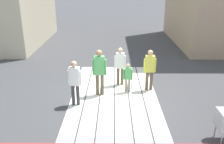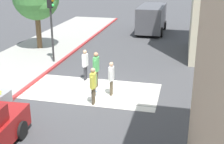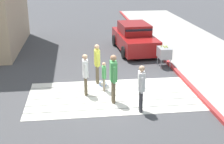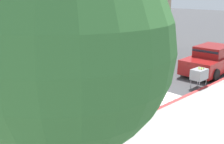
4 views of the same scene
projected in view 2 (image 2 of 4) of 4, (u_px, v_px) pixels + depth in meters
The scene contains 11 objects.
ground_plane at pixel (92, 91), 14.97m from camera, with size 120.00×120.00×0.00m, color #424244.
crosswalk_stripes at pixel (92, 91), 14.97m from camera, with size 6.40×3.25×0.01m.
curb_painted at pixel (31, 84), 15.66m from camera, with size 0.16×40.00×0.13m, color #BC3333.
van_down_street at pixel (152, 18), 27.21m from camera, with size 2.41×5.23×2.35m.
traffic_light_corner at pixel (51, 14), 18.09m from camera, with size 0.39×0.28×4.24m.
tennis_ball_cart at pixel (1, 99), 12.46m from camera, with size 0.56×0.80×1.02m.
pedestrian_adult_lead at pixel (96, 67), 15.12m from camera, with size 0.24×0.53×1.81m.
pedestrian_adult_trailing at pixel (93, 83), 13.26m from camera, with size 0.23×0.49×1.69m.
pedestrian_adult_side at pixel (111, 76), 14.21m from camera, with size 0.21×0.48×1.62m.
pedestrian_teen_behind at pixel (85, 63), 16.08m from camera, with size 0.24×0.48×1.65m.
pedestrian_child_with_racket at pixel (95, 83), 14.19m from camera, with size 0.28×0.37×1.20m.
Camera 2 is at (4.13, -13.20, 5.88)m, focal length 49.40 mm.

